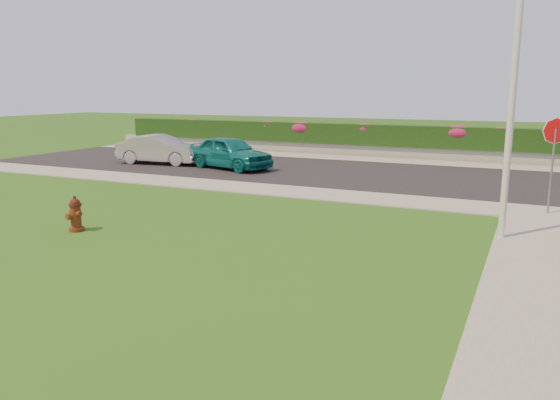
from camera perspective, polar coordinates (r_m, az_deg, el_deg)
The scene contains 18 objects.
ground at distance 11.11m, azimuth -13.84°, elevation -7.26°, with size 120.00×120.00×0.00m, color black.
street_far at distance 25.28m, azimuth -2.71°, elevation 3.48°, with size 26.00×8.00×0.04m, color black.
sidewalk_far at distance 21.62m, azimuth -11.29°, elevation 1.92°, with size 24.00×2.00×0.04m, color gray.
curb_corner at distance 17.47m, azimuth 25.55°, elevation -1.20°, with size 2.00×2.00×0.04m, color gray.
sidewalk_beyond at distance 28.41m, azimuth 9.25°, elevation 4.22°, with size 34.00×2.00×0.04m, color gray.
retaining_wall at distance 29.82m, azimuth 10.07°, elevation 5.06°, with size 34.00×0.40×0.60m, color gray.
hedge at distance 29.83m, azimuth 10.18°, elevation 6.70°, with size 32.00×0.90×1.10m, color black.
fire_hydrant at distance 14.64m, azimuth -20.59°, elevation -1.43°, with size 0.47×0.44×0.90m.
sedan_teal at distance 24.61m, azimuth -5.26°, elevation 4.98°, with size 1.72×4.26×1.45m, color #0D6867.
sedan_silver at distance 26.75m, azimuth -12.39°, elevation 5.19°, with size 1.45×4.16×1.37m, color #95979C.
utility_pole at distance 13.70m, azimuth 22.97°, elevation 7.98°, with size 0.16×0.16×5.77m, color silver.
stop_sign at distance 17.13m, azimuth 26.76°, elevation 5.41°, with size 0.68×0.35×2.76m.
flower_clump_a at distance 34.70m, azimuth -9.15°, elevation 7.95°, with size 1.02×0.65×0.51m, color #C1215E.
flower_clump_b at distance 32.06m, azimuth -1.35°, elevation 7.78°, with size 1.11×0.71×0.55m, color #C1215E.
flower_clump_c at distance 31.15m, azimuth 2.25°, elevation 7.55°, with size 1.43×0.92×0.72m, color #C1215E.
flower_clump_d at distance 29.90m, azimuth 8.84°, elevation 7.38°, with size 1.15×0.74×0.57m, color #C1215E.
flower_clump_e at distance 28.92m, azimuth 18.13°, elevation 6.72°, with size 1.41×0.91×0.71m, color #C1215E.
flower_clump_f at distance 28.73m, azimuth 22.19°, elevation 6.55°, with size 1.08×0.69×0.54m, color #C1215E.
Camera 1 is at (6.74, -8.12, 3.49)m, focal length 35.00 mm.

